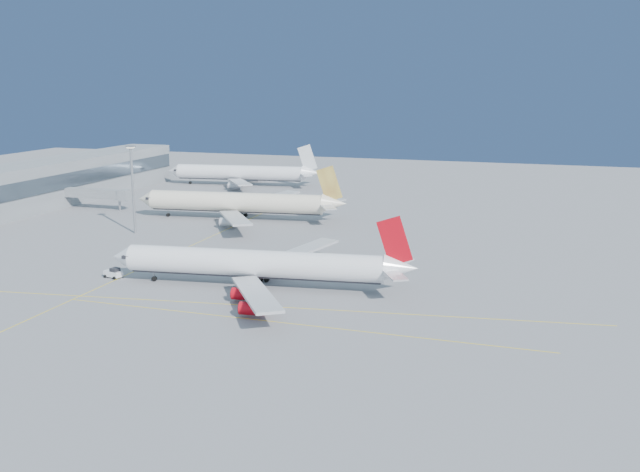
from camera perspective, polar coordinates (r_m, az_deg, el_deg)
The scene contains 9 objects.
ground at distance 139.73m, azimuth -2.35°, elevation -4.98°, with size 500.00×500.00×0.00m, color slate.
terminal at distance 267.12m, azimuth -19.46°, elevation 4.34°, with size 18.40×110.00×15.00m.
jet_bridge at distance 244.23m, azimuth -17.17°, elevation 3.24°, with size 23.60×3.60×6.90m.
taxiway_lines at distance 150.79m, azimuth -6.77°, elevation -3.74°, with size 118.86×140.00×0.02m.
airliner_virgin at distance 146.05m, azimuth -4.78°, elevation -2.28°, with size 64.64×57.66×15.95m.
airliner_etihad at distance 217.69m, azimuth -6.40°, elevation 2.68°, with size 65.89×60.47×17.20m.
airliner_third at distance 288.42m, azimuth -6.17°, elevation 5.05°, with size 63.56×58.19×17.05m.
pushback_tug at distance 159.68m, azimuth -16.19°, elevation -2.86°, with size 4.32×3.15×2.24m.
light_mast at distance 202.00m, azimuth -14.77°, elevation 4.21°, with size 2.10×2.10×24.34m.
Camera 1 is at (46.64, -124.94, 41.70)m, focal length 40.00 mm.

